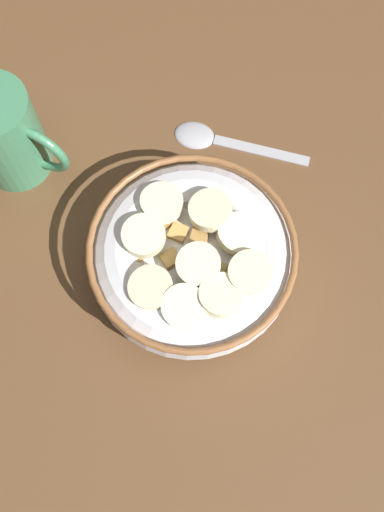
# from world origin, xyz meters

# --- Properties ---
(ground_plane) EXTENTS (1.24, 1.24, 0.02)m
(ground_plane) POSITION_xyz_m (0.00, 0.00, -0.01)
(ground_plane) COLOR brown
(cereal_bowl) EXTENTS (0.17, 0.17, 0.06)m
(cereal_bowl) POSITION_xyz_m (0.00, -0.00, 0.03)
(cereal_bowl) COLOR silver
(cereal_bowl) RESTS_ON ground_plane
(spoon) EXTENTS (0.13, 0.04, 0.01)m
(spoon) POSITION_xyz_m (-0.04, 0.12, 0.00)
(spoon) COLOR #A5A5AD
(spoon) RESTS_ON ground_plane
(coffee_mug) EXTENTS (0.10, 0.07, 0.10)m
(coffee_mug) POSITION_xyz_m (-0.19, 0.03, 0.05)
(coffee_mug) COLOR #3F7F59
(coffee_mug) RESTS_ON ground_plane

